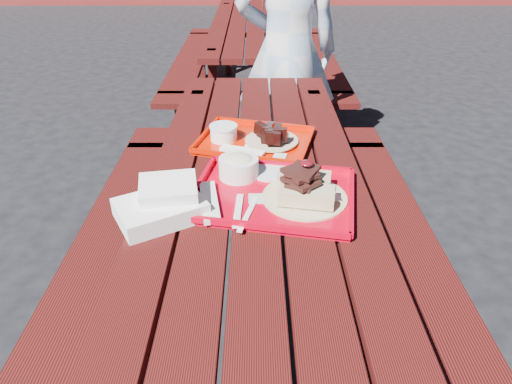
# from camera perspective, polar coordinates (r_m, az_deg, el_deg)

# --- Properties ---
(ground) EXTENTS (60.00, 60.00, 0.00)m
(ground) POSITION_cam_1_polar(r_m,az_deg,el_deg) (2.01, -0.01, -18.07)
(ground) COLOR black
(ground) RESTS_ON ground
(picnic_table_near) EXTENTS (1.41, 2.40, 0.75)m
(picnic_table_near) POSITION_cam_1_polar(r_m,az_deg,el_deg) (1.63, -0.01, -5.09)
(picnic_table_near) COLOR #4B100E
(picnic_table_near) RESTS_ON ground
(picnic_table_far) EXTENTS (1.41, 2.40, 0.75)m
(picnic_table_far) POSITION_cam_1_polar(r_m,az_deg,el_deg) (4.22, -0.06, 18.01)
(picnic_table_far) COLOR #4B100E
(picnic_table_far) RESTS_ON ground
(near_tray) EXTENTS (0.57, 0.48, 0.16)m
(near_tray) POSITION_cam_1_polar(r_m,az_deg,el_deg) (1.46, 2.29, 0.92)
(near_tray) COLOR #BC0017
(near_tray) RESTS_ON picnic_table_near
(far_tray) EXTENTS (0.50, 0.43, 0.07)m
(far_tray) POSITION_cam_1_polar(r_m,az_deg,el_deg) (1.81, -0.39, 6.64)
(far_tray) COLOR #C31400
(far_tray) RESTS_ON picnic_table_near
(white_cloth) EXTENTS (0.30, 0.28, 0.10)m
(white_cloth) POSITION_cam_1_polar(r_m,az_deg,el_deg) (1.38, -11.58, -1.44)
(white_cloth) COLOR white
(white_cloth) RESTS_ON picnic_table_near
(person) EXTENTS (0.62, 0.41, 1.67)m
(person) POSITION_cam_1_polar(r_m,az_deg,el_deg) (2.84, 3.89, 17.09)
(person) COLOR #A1BFDE
(person) RESTS_ON ground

